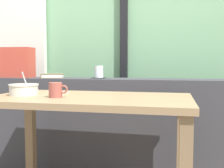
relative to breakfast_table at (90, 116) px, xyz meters
name	(u,v)px	position (x,y,z in m)	size (l,w,h in m)	color
outdoor_backdrop	(117,15)	(-0.08, 1.16, 0.79)	(4.80, 0.08, 2.80)	#7AAD7F
curtain_left_panel	(20,32)	(-1.08, 1.06, 0.64)	(0.56, 0.06, 2.50)	silver
window_divider_post	(124,24)	(0.01, 1.09, 0.69)	(0.07, 0.05, 2.60)	black
dark_console_ledge	(103,127)	(-0.08, 0.62, -0.21)	(2.80, 0.29, 0.80)	#38383D
breakfast_table	(90,116)	(0.00, 0.00, 0.00)	(1.18, 0.64, 0.73)	#826849
coaster_square	(99,78)	(-0.12, 0.63, 0.19)	(0.10, 0.10, 0.01)	black
juice_glass	(99,72)	(-0.12, 0.63, 0.24)	(0.07, 0.07, 0.10)	white
closed_book	(53,76)	(-0.53, 0.65, 0.21)	(0.22, 0.20, 0.03)	brown
throw_pillow	(15,63)	(-0.87, 0.62, 0.32)	(0.32, 0.14, 0.26)	#B74233
soup_bowl	(24,90)	(-0.41, -0.02, 0.15)	(0.18, 0.18, 0.14)	beige
fork_utensil	(63,94)	(-0.20, 0.09, 0.12)	(0.02, 0.17, 0.01)	silver
ceramic_mug	(56,90)	(-0.18, -0.08, 0.16)	(0.11, 0.08, 0.08)	#9E4C42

